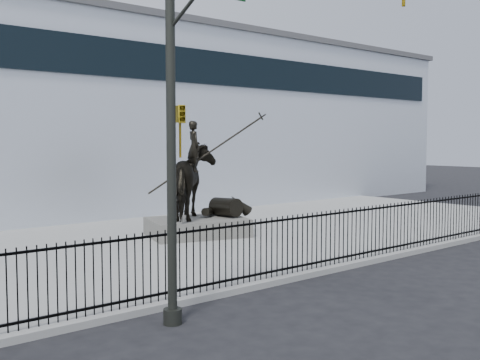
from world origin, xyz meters
TOP-DOWN VIEW (x-y plane):
  - ground at (0.00, 0.00)m, footprint 120.00×120.00m
  - plaza at (0.00, 7.00)m, footprint 30.00×12.00m
  - building at (0.00, 20.00)m, footprint 44.00×14.00m
  - picket_fence at (0.00, 1.25)m, footprint 22.10×0.10m
  - statue_plinth at (-1.34, 7.42)m, footprint 3.84×3.13m
  - equestrian_statue at (-1.27, 7.40)m, footprint 4.12×3.16m
  - traffic_signal_left at (-6.75, -0.62)m, footprint 1.52×4.84m

SIDE VIEW (x-z plane):
  - ground at x=0.00m, z-range 0.00..0.00m
  - plaza at x=0.00m, z-range 0.00..0.15m
  - statue_plinth at x=-1.34m, z-range 0.15..0.78m
  - picket_fence at x=0.00m, z-range 0.15..1.65m
  - equestrian_statue at x=-1.27m, z-range 0.27..3.90m
  - traffic_signal_left at x=-6.75m, z-range 0.53..7.53m
  - building at x=0.00m, z-range 0.00..9.00m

